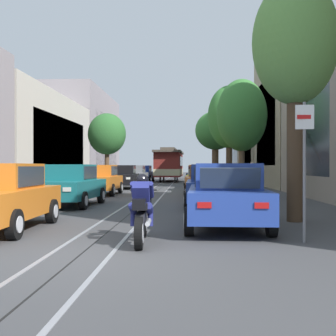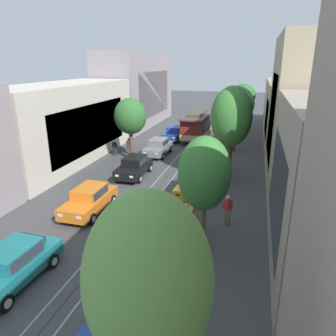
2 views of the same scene
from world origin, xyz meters
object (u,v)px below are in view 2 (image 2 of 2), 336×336
object	(u,v)px
parked_car_grey_fifth_left	(158,147)
parked_car_blue_sixth_left	(175,133)
street_tree_kerb_right_fourth	(235,105)
parked_car_black_fourth_left	(134,166)
pedestrian_on_right_pavement	(129,145)
parked_car_blue_second_right	(132,298)
street_tree_kerb_right_second	(204,174)
pedestrian_crossing_far	(228,208)
pedestrian_on_left_pavement	(115,147)
cable_car_trolley	(198,125)
street_tree_kerb_right_mid	(231,118)
parked_car_orange_mid_right	(171,223)
parked_car_orange_mid_left	(90,199)
parked_car_yellow_fourth_right	(194,183)
street_tree_kerb_left_second	(130,117)
street_tree_kerb_right_near	(148,287)
street_tree_kerb_right_far	(243,96)
parked_car_teal_second_left	(13,265)
parked_car_navy_fifth_right	(206,161)

from	to	relation	value
parked_car_grey_fifth_left	parked_car_blue_sixth_left	world-z (taller)	same
parked_car_grey_fifth_left	street_tree_kerb_right_fourth	distance (m)	8.67
parked_car_black_fourth_left	pedestrian_on_right_pavement	distance (m)	6.42
parked_car_grey_fifth_left	pedestrian_on_right_pavement	xyz separation A→B (m)	(-2.85, -0.52, 0.12)
parked_car_black_fourth_left	parked_car_blue_second_right	bearing A→B (deg)	-69.01
street_tree_kerb_right_second	pedestrian_crossing_far	bearing A→B (deg)	72.77
parked_car_grey_fifth_left	pedestrian_on_left_pavement	distance (m)	4.18
cable_car_trolley	pedestrian_crossing_far	size ratio (longest dim) A/B	5.29
street_tree_kerb_right_fourth	pedestrian_on_left_pavement	distance (m)	12.50
street_tree_kerb_right_mid	cable_car_trolley	bearing A→B (deg)	109.70
pedestrian_on_left_pavement	pedestrian_on_right_pavement	size ratio (longest dim) A/B	0.96
parked_car_grey_fifth_left	cable_car_trolley	distance (m)	8.04
parked_car_black_fourth_left	cable_car_trolley	distance (m)	14.13
parked_car_black_fourth_left	pedestrian_on_right_pavement	world-z (taller)	pedestrian_on_right_pavement
parked_car_blue_sixth_left	parked_car_blue_second_right	world-z (taller)	same
parked_car_grey_fifth_left	parked_car_blue_second_right	bearing A→B (deg)	-75.31
street_tree_kerb_right_mid	street_tree_kerb_right_fourth	xyz separation A→B (m)	(-0.35, 9.14, -0.20)
parked_car_orange_mid_right	cable_car_trolley	distance (m)	22.20
parked_car_orange_mid_left	parked_car_yellow_fourth_right	xyz separation A→B (m)	(5.53, 4.32, 0.00)
parked_car_grey_fifth_left	street_tree_kerb_right_second	distance (m)	16.99
street_tree_kerb_left_second	parked_car_orange_mid_right	bearing A→B (deg)	-60.08
parked_car_black_fourth_left	parked_car_grey_fifth_left	size ratio (longest dim) A/B	1.00
parked_car_grey_fifth_left	parked_car_orange_mid_right	xyz separation A→B (m)	(5.18, -14.44, 0.00)
parked_car_yellow_fourth_right	street_tree_kerb_right_mid	xyz separation A→B (m)	(1.98, 3.06, 4.07)
pedestrian_crossing_far	parked_car_orange_mid_left	bearing A→B (deg)	-175.39
street_tree_kerb_right_near	street_tree_kerb_right_second	world-z (taller)	street_tree_kerb_right_near
street_tree_kerb_right_second	parked_car_black_fourth_left	bearing A→B (deg)	127.80
parked_car_orange_mid_right	pedestrian_crossing_far	distance (m)	3.43
street_tree_kerb_right_far	parked_car_grey_fifth_left	bearing A→B (deg)	-120.40
parked_car_teal_second_left	street_tree_kerb_right_near	size ratio (longest dim) A/B	0.66
parked_car_teal_second_left	street_tree_kerb_right_far	bearing A→B (deg)	77.06
parked_car_grey_fifth_left	street_tree_kerb_right_second	xyz separation A→B (m)	(6.91, -15.21, 3.10)
parked_car_orange_mid_right	pedestrian_crossing_far	world-z (taller)	pedestrian_crossing_far
parked_car_grey_fifth_left	parked_car_blue_sixth_left	xyz separation A→B (m)	(-0.03, 6.56, 0.00)
parked_car_yellow_fourth_right	pedestrian_crossing_far	world-z (taller)	pedestrian_crossing_far
parked_car_orange_mid_left	street_tree_kerb_left_second	world-z (taller)	street_tree_kerb_left_second
parked_car_blue_sixth_left	parked_car_navy_fifth_right	size ratio (longest dim) A/B	1.00
street_tree_kerb_right_second	street_tree_kerb_right_fourth	size ratio (longest dim) A/B	0.87
parked_car_navy_fifth_right	pedestrian_crossing_far	distance (m)	9.41
pedestrian_on_left_pavement	parked_car_teal_second_left	bearing A→B (deg)	-78.01
parked_car_navy_fifth_right	pedestrian_on_right_pavement	world-z (taller)	pedestrian_on_right_pavement
pedestrian_on_left_pavement	pedestrian_crossing_far	size ratio (longest dim) A/B	0.90
parked_car_grey_fifth_left	parked_car_navy_fifth_right	distance (m)	6.14
street_tree_kerb_right_second	street_tree_kerb_right_fourth	xyz separation A→B (m)	(-0.03, 18.81, 0.77)
street_tree_kerb_right_second	parked_car_orange_mid_right	bearing A→B (deg)	155.95
parked_car_teal_second_left	parked_car_black_fourth_left	distance (m)	13.27
parked_car_orange_mid_right	pedestrian_crossing_far	bearing A→B (deg)	39.52
parked_car_orange_mid_right	parked_car_grey_fifth_left	bearing A→B (deg)	109.74
parked_car_teal_second_left	street_tree_kerb_left_second	xyz separation A→B (m)	(-1.83, 17.47, 3.19)
parked_car_blue_second_right	pedestrian_on_right_pavement	xyz separation A→B (m)	(-8.09, 19.47, 0.12)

